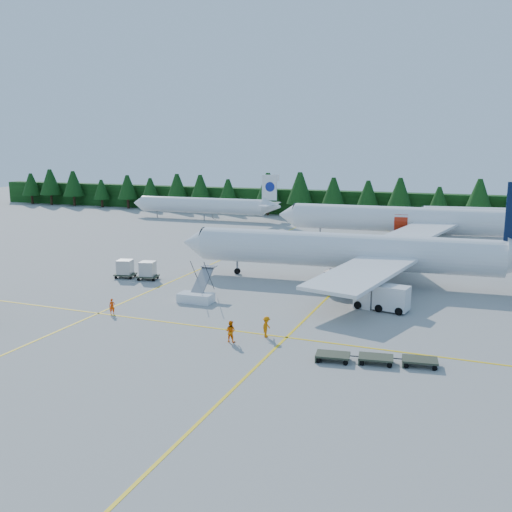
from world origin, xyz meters
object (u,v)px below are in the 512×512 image
(airstairs, at_px, (197,295))
(service_truck, at_px, (382,297))
(airliner_red, at_px, (398,220))
(airliner_navy, at_px, (339,251))

(airstairs, distance_m, service_truck, 19.63)
(service_truck, bearing_deg, airliner_red, 105.91)
(airliner_navy, xyz_separation_m, airliner_red, (2.77, 32.30, 0.12))
(airliner_navy, height_order, airliner_red, airliner_red)
(service_truck, bearing_deg, airliner_navy, 133.76)
(airliner_navy, bearing_deg, airliner_red, 80.72)
(airliner_navy, relative_size, service_truck, 7.58)
(airliner_red, relative_size, airstairs, 8.70)
(airliner_red, bearing_deg, service_truck, -86.41)
(airliner_red, xyz_separation_m, service_truck, (4.41, -43.07, -2.62))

